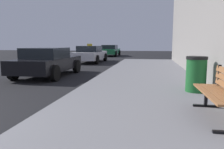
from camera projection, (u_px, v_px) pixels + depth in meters
bench at (223, 90)px, 3.80m from camera, size 0.53×1.65×0.89m
trash_bin at (196, 74)px, 5.95m from camera, size 0.56×0.56×0.97m
car_black at (48, 62)px, 9.77m from camera, size 2.00×4.01×1.27m
car_silver at (90, 54)px, 16.79m from camera, size 1.93×4.45×1.43m
car_green at (110, 50)px, 25.15m from camera, size 1.97×4.42×1.27m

